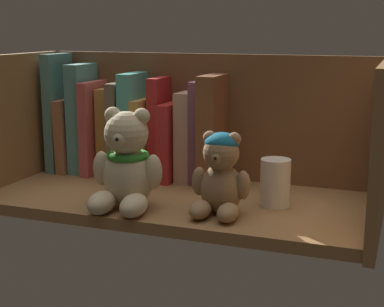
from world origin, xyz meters
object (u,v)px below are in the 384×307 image
at_px(book_1, 76,133).
at_px(book_7, 151,137).
at_px(book_4, 113,130).
at_px(book_11, 203,131).
at_px(book_5, 126,128).
at_px(book_8, 162,127).
at_px(teddy_bear_smaller, 220,176).
at_px(pillar_candle, 275,183).
at_px(book_9, 175,140).
at_px(book_12, 217,128).
at_px(book_2, 88,117).
at_px(book_0, 65,111).
at_px(teddy_bear_larger, 126,166).
at_px(book_3, 100,126).
at_px(book_6, 138,124).
at_px(book_10, 190,136).

distance_m(book_1, book_7, 0.17).
bearing_deg(book_1, book_4, 0.00).
bearing_deg(book_7, book_11, 0.00).
xyz_separation_m(book_5, book_8, (0.08, 0.00, 0.01)).
relative_size(book_4, teddy_bear_smaller, 1.30).
bearing_deg(pillar_candle, book_7, 156.82).
distance_m(book_9, book_12, 0.09).
distance_m(book_2, book_5, 0.09).
xyz_separation_m(book_2, book_11, (0.26, 0.00, -0.01)).
xyz_separation_m(book_0, book_7, (0.20, 0.00, -0.04)).
distance_m(book_8, teddy_bear_larger, 0.22).
xyz_separation_m(book_11, teddy_bear_larger, (-0.06, -0.22, -0.03)).
bearing_deg(book_4, book_3, 180.00).
height_order(book_8, teddy_bear_larger, book_8).
bearing_deg(book_9, book_3, 180.00).
height_order(book_12, pillar_candle, book_12).
bearing_deg(book_2, book_7, 0.00).
relative_size(book_1, book_2, 0.68).
bearing_deg(book_6, book_0, 180.00).
relative_size(book_6, pillar_candle, 2.57).
distance_m(book_3, book_9, 0.17).
distance_m(book_3, book_5, 0.06).
height_order(book_6, book_10, book_6).
height_order(book_11, teddy_bear_larger, book_11).
distance_m(book_3, teddy_bear_larger, 0.28).
bearing_deg(book_0, book_8, 0.00).
relative_size(book_3, teddy_bear_larger, 1.12).
bearing_deg(book_8, book_6, 180.00).
height_order(book_3, book_11, book_11).
bearing_deg(book_3, book_6, 0.00).
xyz_separation_m(book_10, book_12, (0.06, 0.00, 0.02)).
relative_size(book_5, pillar_candle, 2.34).
bearing_deg(book_7, book_1, 180.00).
distance_m(book_0, book_3, 0.09).
relative_size(book_6, book_11, 1.06).
bearing_deg(book_9, book_5, 180.00).
height_order(book_8, book_9, book_8).
distance_m(book_10, teddy_bear_larger, 0.22).
bearing_deg(pillar_candle, book_3, 163.12).
bearing_deg(book_5, book_8, 0.00).
bearing_deg(book_4, book_2, 180.00).
bearing_deg(book_5, book_6, 0.00).
distance_m(book_5, book_6, 0.03).
xyz_separation_m(book_1, book_9, (0.23, 0.00, 0.00)).
distance_m(book_2, book_8, 0.17).
relative_size(book_0, book_7, 1.53).
bearing_deg(book_8, book_9, 0.00).
height_order(book_7, teddy_bear_larger, teddy_bear_larger).
relative_size(book_0, book_2, 1.09).
xyz_separation_m(book_2, book_10, (0.23, 0.00, -0.02)).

